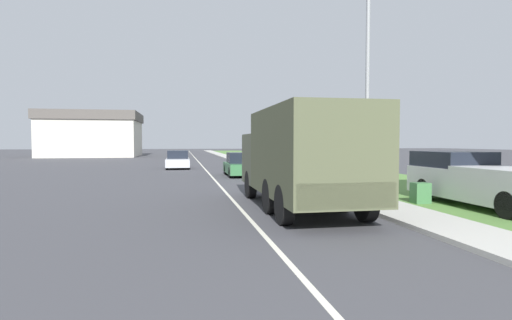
% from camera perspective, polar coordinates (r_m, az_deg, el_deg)
% --- Properties ---
extents(ground_plane, '(180.00, 180.00, 0.00)m').
position_cam_1_polar(ground_plane, '(39.11, -7.95, -0.56)').
color(ground_plane, '#424247').
extents(lane_centre_stripe, '(0.12, 120.00, 0.00)m').
position_cam_1_polar(lane_centre_stripe, '(39.11, -7.95, -0.55)').
color(lane_centre_stripe, silver).
rests_on(lane_centre_stripe, ground).
extents(sidewalk_right, '(1.80, 120.00, 0.12)m').
position_cam_1_polar(sidewalk_right, '(39.57, -1.43, -0.41)').
color(sidewalk_right, beige).
rests_on(sidewalk_right, ground).
extents(grass_strip_right, '(7.00, 120.00, 0.02)m').
position_cam_1_polar(grass_strip_right, '(40.51, 4.73, -0.42)').
color(grass_strip_right, '#56843D').
rests_on(grass_strip_right, ground).
extents(military_truck, '(2.52, 7.50, 3.08)m').
position_cam_1_polar(military_truck, '(12.48, 6.48, 0.62)').
color(military_truck, '#474C38').
rests_on(military_truck, ground).
extents(car_nearest_ahead, '(1.82, 4.04, 1.46)m').
position_cam_1_polar(car_nearest_ahead, '(24.94, -2.17, -0.77)').
color(car_nearest_ahead, '#336B3D').
rests_on(car_nearest_ahead, ground).
extents(car_second_ahead, '(1.82, 4.59, 1.44)m').
position_cam_1_polar(car_second_ahead, '(32.75, -11.11, -0.03)').
color(car_second_ahead, '#B7BABF').
rests_on(car_second_ahead, ground).
extents(pickup_truck, '(2.08, 5.70, 1.75)m').
position_cam_1_polar(pickup_truck, '(14.94, 29.49, -2.49)').
color(pickup_truck, silver).
rests_on(pickup_truck, grass_strip_right).
extents(lamp_post, '(1.69, 0.24, 8.07)m').
position_cam_1_polar(lamp_post, '(15.09, 15.00, 12.95)').
color(lamp_post, gray).
rests_on(lamp_post, sidewalk_right).
extents(utility_box, '(0.55, 0.45, 0.70)m').
position_cam_1_polar(utility_box, '(14.77, 22.44, -4.37)').
color(utility_box, '#3D7042').
rests_on(utility_box, grass_strip_right).
extents(building_distant, '(13.36, 12.34, 6.49)m').
position_cam_1_polar(building_distant, '(63.84, -22.23, 3.42)').
color(building_distant, beige).
rests_on(building_distant, ground).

